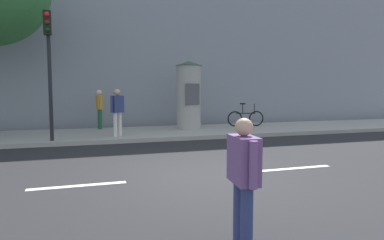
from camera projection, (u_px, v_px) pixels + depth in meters
ground_plane at (198, 176)px, 7.05m from camera, size 80.00×80.00×0.00m
sidewalk_curb at (143, 133)px, 13.69m from camera, size 36.00×4.00×0.15m
lane_markings at (198, 176)px, 7.05m from camera, size 25.80×0.16×0.01m
building_backdrop at (127, 34)px, 18.03m from camera, size 36.00×5.00×9.72m
traffic_light at (49, 54)px, 10.77m from camera, size 0.24×0.45×4.18m
poster_column at (189, 95)px, 14.67m from camera, size 1.16×1.16×2.95m
pedestrian_tallest at (243, 172)px, 3.77m from camera, size 0.29×0.66×1.49m
pedestrian_in_light_jacket at (117, 108)px, 12.17m from camera, size 0.51×0.46×1.72m
pedestrian_in_red_top at (100, 106)px, 14.54m from camera, size 0.31×0.61×1.70m
bicycle_leaning at (246, 118)px, 15.71m from camera, size 1.76×0.28×1.09m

